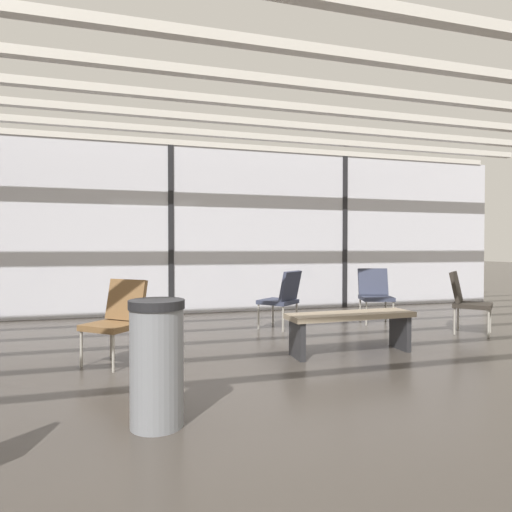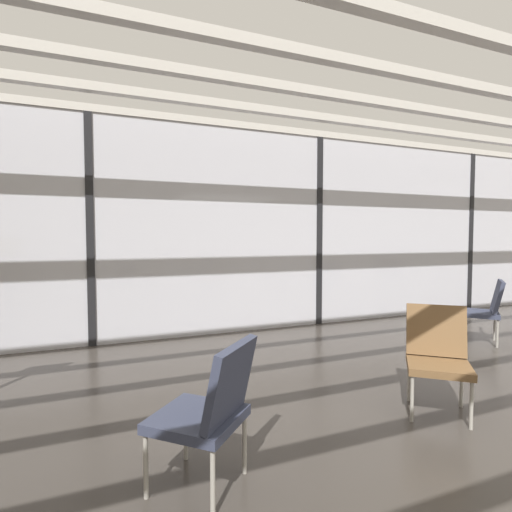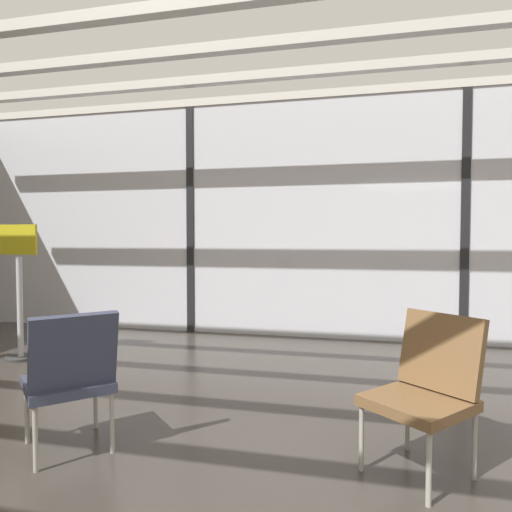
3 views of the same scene
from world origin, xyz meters
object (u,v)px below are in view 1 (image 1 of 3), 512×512
(lounge_chair_4, at_px, (375,292))
(waiting_bench, at_px, (351,322))
(lounge_chair_2, at_px, (466,298))
(lounge_chair_0, at_px, (283,296))
(parked_airplane, at_px, (104,219))
(trash_bin, at_px, (157,363))
(lounge_chair_5, at_px, (118,316))

(lounge_chair_4, xyz_separation_m, waiting_bench, (-1.40, -1.78, -0.13))
(lounge_chair_2, relative_size, lounge_chair_4, 1.00)
(lounge_chair_0, bearing_deg, parked_airplane, -110.39)
(lounge_chair_0, xyz_separation_m, lounge_chair_2, (2.40, -1.01, 0.00))
(parked_airplane, height_order, lounge_chair_2, parked_airplane)
(lounge_chair_0, relative_size, waiting_bench, 0.57)
(lounge_chair_4, relative_size, trash_bin, 1.01)
(lounge_chair_0, distance_m, waiting_bench, 1.67)
(lounge_chair_5, bearing_deg, lounge_chair_0, 70.29)
(lounge_chair_2, xyz_separation_m, waiting_bench, (-2.16, -0.64, -0.13))
(lounge_chair_4, height_order, waiting_bench, lounge_chair_4)
(parked_airplane, height_order, trash_bin, parked_airplane)
(waiting_bench, bearing_deg, lounge_chair_0, -84.27)
(lounge_chair_2, height_order, lounge_chair_4, same)
(lounge_chair_5, relative_size, waiting_bench, 0.57)
(trash_bin, bearing_deg, parked_airplane, 95.04)
(trash_bin, bearing_deg, lounge_chair_0, 57.09)
(lounge_chair_0, distance_m, lounge_chair_2, 2.60)
(trash_bin, bearing_deg, lounge_chair_2, 25.38)
(lounge_chair_0, bearing_deg, lounge_chair_4, 143.72)
(lounge_chair_4, relative_size, lounge_chair_5, 1.00)
(trash_bin, bearing_deg, lounge_chair_4, 41.62)
(lounge_chair_2, height_order, trash_bin, lounge_chair_2)
(lounge_chair_5, bearing_deg, lounge_chair_2, 44.35)
(lounge_chair_5, bearing_deg, lounge_chair_4, 60.85)
(waiting_bench, distance_m, trash_bin, 2.68)
(lounge_chair_2, distance_m, waiting_bench, 2.26)
(parked_airplane, relative_size, lounge_chair_2, 13.91)
(parked_airplane, relative_size, lounge_chair_5, 13.91)
(parked_airplane, height_order, lounge_chair_5, parked_airplane)
(lounge_chair_0, relative_size, trash_bin, 1.01)
(parked_airplane, distance_m, trash_bin, 11.15)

